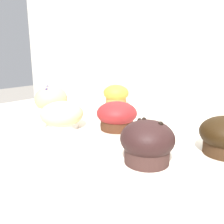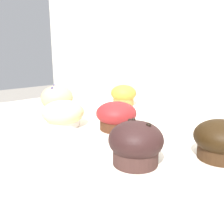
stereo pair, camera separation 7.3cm
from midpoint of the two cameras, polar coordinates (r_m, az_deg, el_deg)
The scene contains 6 objects.
muffin_front_center at distance 0.52m, azimuth 9.25°, elevation -6.88°, with size 0.11×0.11×0.09m.
muffin_back_left at distance 0.90m, azimuth -9.60°, elevation 2.54°, with size 0.11×0.11×0.10m.
muffin_back_right at distance 1.01m, azimuth 4.61°, elevation 3.68°, with size 0.10×0.10×0.08m.
muffin_front_left at distance 0.75m, azimuth -7.91°, elevation -0.50°, with size 0.12×0.12×0.08m.
muffin_front_right at distance 0.72m, azimuth 3.85°, elevation -0.88°, with size 0.11×0.11×0.08m.
muffin_back_center at distance 0.60m, azimuth 25.96°, elevation -5.57°, with size 0.11×0.11×0.08m.
Camera 2 is at (0.57, -0.44, 1.14)m, focal length 42.00 mm.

